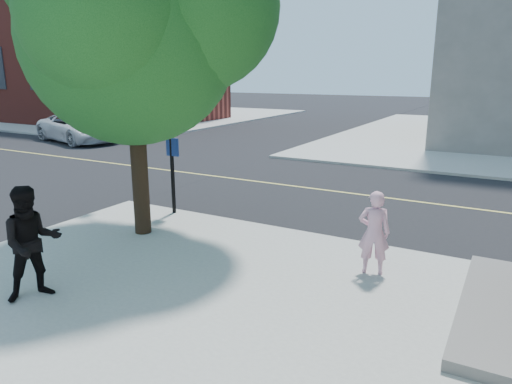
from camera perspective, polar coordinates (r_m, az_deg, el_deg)
The scene contains 11 objects.
ground at distance 13.89m, azimuth -12.14°, elevation -2.05°, with size 140.00×140.00×0.00m, color black.
road_ew at distance 17.40m, azimuth -2.38°, elevation 1.58°, with size 140.00×9.00×0.01m, color black.
road_ns at distance 17.92m, azimuth -25.52°, elevation 0.55°, with size 9.00×140.00×0.01m, color black.
sidewalk_nw at distance 44.96m, azimuth -16.35°, elevation 8.93°, with size 26.00×25.00×0.12m, color #A6A69F.
church at distance 40.34m, azimuth -17.63°, elevation 18.44°, with size 15.20×12.00×14.40m.
office_block at distance 52.16m, azimuth -24.07°, elevation 18.96°, with size 12.00×14.08×18.00m.
man_on_phone at distance 9.10m, azimuth 14.12°, elevation -4.79°, with size 0.59×0.39×1.61m, color #D99CB6.
pedestrian at distance 8.68m, azimuth -25.51°, elevation -5.59°, with size 0.94×0.74×1.94m, color black.
street_tree at distance 11.01m, azimuth -14.49°, elevation 20.54°, with size 5.83×5.30×7.74m.
signal_pole at distance 13.71m, azimuth -16.23°, elevation 10.54°, with size 3.21×0.36×3.62m.
car_a at distance 28.55m, azimuth -20.71°, elevation 7.31°, with size 2.67×5.80×1.61m, color silver.
Camera 1 is at (8.90, -9.95, 3.84)m, focal length 33.01 mm.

